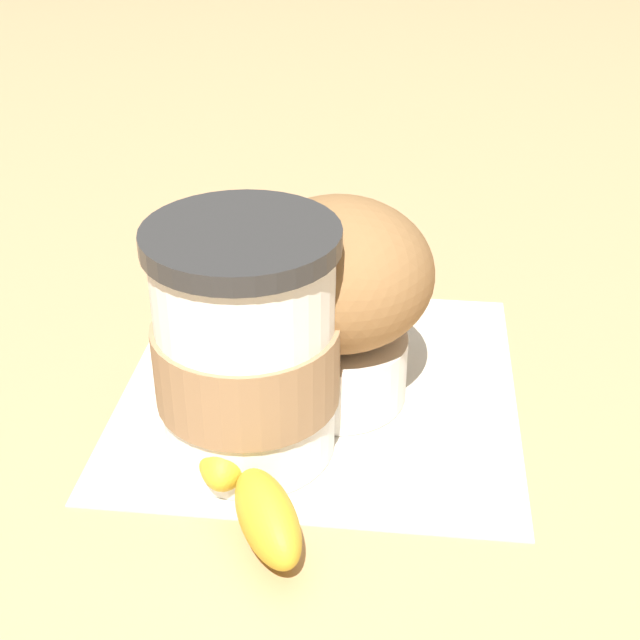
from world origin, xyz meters
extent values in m
plane|color=tan|center=(0.00, 0.00, 0.00)|extent=(3.00, 3.00, 0.00)
cube|color=beige|center=(0.00, 0.00, 0.00)|extent=(0.24, 0.24, 0.00)
cylinder|color=white|center=(-0.06, 0.03, 0.06)|extent=(0.09, 0.09, 0.11)
cylinder|color=#2D2D2D|center=(-0.06, 0.03, 0.12)|extent=(0.09, 0.09, 0.01)
cylinder|color=#997551|center=(-0.06, 0.03, 0.05)|extent=(0.09, 0.09, 0.04)
cylinder|color=white|center=(-0.01, -0.01, 0.02)|extent=(0.08, 0.08, 0.04)
ellipsoid|color=olive|center=(-0.01, -0.01, 0.08)|extent=(0.10, 0.10, 0.08)
ellipsoid|color=gold|center=(0.04, 0.02, 0.02)|extent=(0.06, 0.06, 0.03)
ellipsoid|color=gold|center=(-0.01, 0.04, 0.02)|extent=(0.08, 0.05, 0.03)
ellipsoid|color=gold|center=(-0.08, 0.03, 0.02)|extent=(0.07, 0.04, 0.03)
ellipsoid|color=gold|center=(-0.13, 0.00, 0.02)|extent=(0.06, 0.05, 0.03)
camera|label=1|loc=(-0.41, -0.08, 0.30)|focal=50.00mm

